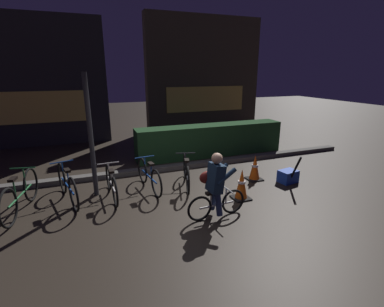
% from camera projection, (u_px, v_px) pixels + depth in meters
% --- Properties ---
extents(ground_plane, '(40.00, 40.00, 0.00)m').
position_uv_depth(ground_plane, '(193.00, 204.00, 5.72)').
color(ground_plane, '#2D261E').
extents(sidewalk_curb, '(12.00, 0.24, 0.12)m').
position_uv_depth(sidewalk_curb, '(164.00, 168.00, 7.68)').
color(sidewalk_curb, '#56544F').
rests_on(sidewalk_curb, ground).
extents(hedge_row, '(4.80, 0.70, 0.98)m').
position_uv_depth(hedge_row, '(211.00, 140.00, 8.97)').
color(hedge_row, '#214723').
rests_on(hedge_row, ground).
extents(storefront_left, '(4.89, 0.54, 4.49)m').
position_uv_depth(storefront_left, '(33.00, 82.00, 9.73)').
color(storefront_left, '#262328').
rests_on(storefront_left, ground).
extents(storefront_right, '(5.30, 0.54, 4.92)m').
position_uv_depth(storefront_right, '(204.00, 75.00, 12.60)').
color(storefront_right, '#42382D').
rests_on(storefront_right, ground).
extents(street_post, '(0.10, 0.10, 2.60)m').
position_uv_depth(street_post, '(91.00, 137.00, 5.81)').
color(street_post, '#2D2D33').
rests_on(street_post, ground).
extents(parked_bike_leftmost, '(0.47, 1.74, 0.81)m').
position_uv_depth(parked_bike_leftmost, '(20.00, 194.00, 5.32)').
color(parked_bike_leftmost, black).
rests_on(parked_bike_leftmost, ground).
extents(parked_bike_left_mid, '(0.54, 1.69, 0.80)m').
position_uv_depth(parked_bike_left_mid, '(67.00, 185.00, 5.76)').
color(parked_bike_left_mid, black).
rests_on(parked_bike_left_mid, ground).
extents(parked_bike_center_left, '(0.46, 1.54, 0.71)m').
position_uv_depth(parked_bike_center_left, '(111.00, 183.00, 5.96)').
color(parked_bike_center_left, black).
rests_on(parked_bike_center_left, ground).
extents(parked_bike_center_right, '(0.46, 1.56, 0.72)m').
position_uv_depth(parked_bike_center_right, '(149.00, 176.00, 6.36)').
color(parked_bike_center_right, black).
rests_on(parked_bike_center_right, ground).
extents(parked_bike_right_mid, '(0.53, 1.57, 0.74)m').
position_uv_depth(parked_bike_right_mid, '(186.00, 172.00, 6.56)').
color(parked_bike_right_mid, black).
rests_on(parked_bike_right_mid, ground).
extents(traffic_cone_near, '(0.36, 0.36, 0.66)m').
position_uv_depth(traffic_cone_near, '(242.00, 185.00, 5.90)').
color(traffic_cone_near, black).
rests_on(traffic_cone_near, ground).
extents(traffic_cone_far, '(0.36, 0.36, 0.64)m').
position_uv_depth(traffic_cone_far, '(255.00, 168.00, 6.96)').
color(traffic_cone_far, black).
rests_on(traffic_cone_far, ground).
extents(blue_crate, '(0.49, 0.39, 0.30)m').
position_uv_depth(blue_crate, '(288.00, 176.00, 6.83)').
color(blue_crate, '#193DB7').
rests_on(blue_crate, ground).
extents(cyclist, '(1.19, 0.50, 1.25)m').
position_uv_depth(cyclist, '(215.00, 185.00, 5.08)').
color(cyclist, black).
rests_on(cyclist, ground).
extents(closed_umbrella, '(0.11, 0.43, 0.78)m').
position_uv_depth(closed_umbrella, '(294.00, 171.00, 6.53)').
color(closed_umbrella, black).
rests_on(closed_umbrella, ground).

